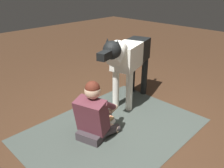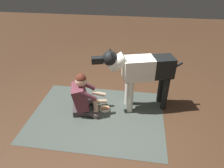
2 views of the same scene
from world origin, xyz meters
name	(u,v)px [view 1 (image 1 of 2)]	position (x,y,z in m)	size (l,w,h in m)	color
ground_plane	(126,122)	(0.00, 0.00, 0.00)	(15.70, 15.70, 0.00)	#482F1E
area_rug	(113,130)	(0.29, 0.00, 0.00)	(2.47, 1.79, 0.01)	#444D46
person_sitting_on_floor	(94,115)	(0.56, -0.09, 0.34)	(0.71, 0.59, 0.83)	#3F363B
large_dog	(128,58)	(-0.47, -0.39, 0.82)	(1.61, 0.62, 1.25)	white
hot_dog_on_plate	(109,120)	(0.18, -0.20, 0.03)	(0.21, 0.21, 0.06)	white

